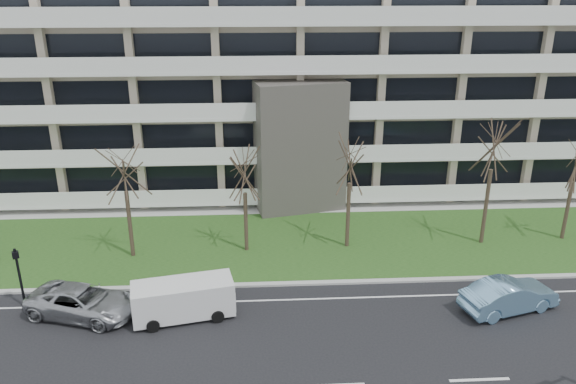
{
  "coord_description": "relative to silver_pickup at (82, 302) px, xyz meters",
  "views": [
    {
      "loc": [
        -2.87,
        -18.19,
        15.47
      ],
      "look_at": [
        -1.31,
        10.0,
        4.55
      ],
      "focal_mm": 35.0,
      "sensor_mm": 36.0,
      "label": 1
    }
  ],
  "objects": [
    {
      "name": "grass_verge",
      "position": [
        11.53,
        7.32,
        -0.71
      ],
      "size": [
        90.0,
        10.0,
        0.06
      ],
      "primitive_type": "cube",
      "color": "#1D4416",
      "rests_on": "ground"
    },
    {
      "name": "curb",
      "position": [
        11.53,
        2.32,
        -0.68
      ],
      "size": [
        90.0,
        0.35,
        0.12
      ],
      "primitive_type": "cube",
      "color": "#B2B2AD",
      "rests_on": "ground"
    },
    {
      "name": "sidewalk",
      "position": [
        11.53,
        12.82,
        -0.7
      ],
      "size": [
        90.0,
        2.0,
        0.08
      ],
      "primitive_type": "cube",
      "color": "#B2B2AD",
      "rests_on": "ground"
    },
    {
      "name": "lane_edge_line",
      "position": [
        11.53,
        0.82,
        -0.73
      ],
      "size": [
        90.0,
        0.12,
        0.01
      ],
      "primitive_type": "cube",
      "color": "white",
      "rests_on": "ground"
    },
    {
      "name": "apartment_building",
      "position": [
        11.53,
        19.64,
        6.88
      ],
      "size": [
        60.5,
        15.1,
        18.75
      ],
      "color": "#BFB094",
      "rests_on": "ground"
    },
    {
      "name": "silver_pickup",
      "position": [
        0.0,
        0.0,
        0.0
      ],
      "size": [
        5.81,
        3.92,
        1.48
      ],
      "primitive_type": "imported",
      "rotation": [
        0.0,
        0.0,
        1.27
      ],
      "color": "#A9AAB0",
      "rests_on": "ground"
    },
    {
      "name": "blue_sedan",
      "position": [
        20.82,
        -0.69,
        0.06
      ],
      "size": [
        5.15,
        3.0,
        1.6
      ],
      "primitive_type": "imported",
      "rotation": [
        0.0,
        0.0,
        1.86
      ],
      "color": "#80B4DE",
      "rests_on": "ground"
    },
    {
      "name": "white_van",
      "position": [
        4.99,
        -0.39,
        0.37
      ],
      "size": [
        5.04,
        2.69,
        1.86
      ],
      "rotation": [
        0.0,
        0.0,
        0.2
      ],
      "color": "white",
      "rests_on": "ground"
    },
    {
      "name": "pedestrian_signal",
      "position": [
        -3.13,
        0.91,
        1.32
      ],
      "size": [
        0.37,
        0.34,
        3.23
      ],
      "rotation": [
        0.0,
        0.0,
        0.43
      ],
      "color": "black",
      "rests_on": "ground"
    },
    {
      "name": "tree_2",
      "position": [
        1.17,
        6.11,
        4.96
      ],
      "size": [
        3.67,
        3.67,
        7.33
      ],
      "color": "#382B21",
      "rests_on": "ground"
    },
    {
      "name": "tree_3",
      "position": [
        7.85,
        6.48,
        4.39
      ],
      "size": [
        3.3,
        3.3,
        6.61
      ],
      "color": "#382B21",
      "rests_on": "ground"
    },
    {
      "name": "tree_4",
      "position": [
        13.95,
        6.65,
        4.99
      ],
      "size": [
        3.69,
        3.69,
        7.38
      ],
      "color": "#382B21",
      "rests_on": "ground"
    },
    {
      "name": "tree_5",
      "position": [
        22.34,
        6.69,
        5.93
      ],
      "size": [
        4.29,
        4.29,
        8.58
      ],
      "color": "#382B21",
      "rests_on": "ground"
    }
  ]
}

